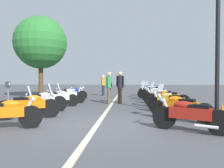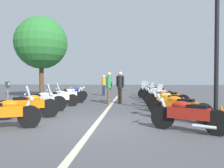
% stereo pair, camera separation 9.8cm
% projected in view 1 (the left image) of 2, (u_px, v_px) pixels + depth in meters
% --- Properties ---
extents(ground_plane, '(80.00, 80.00, 0.00)m').
position_uv_depth(ground_plane, '(97.00, 125.00, 6.66)').
color(ground_plane, '#4C4C51').
extents(lane_centre_stripe, '(19.06, 0.16, 0.01)m').
position_uv_depth(lane_centre_stripe, '(109.00, 107.00, 10.67)').
color(lane_centre_stripe, beige).
rests_on(lane_centre_stripe, ground_plane).
extents(motorcycle_left_row_0, '(1.00, 1.93, 1.21)m').
position_uv_depth(motorcycle_left_row_0, '(5.00, 113.00, 6.07)').
color(motorcycle_left_row_0, black).
rests_on(motorcycle_left_row_0, ground_plane).
extents(motorcycle_left_row_1, '(1.08, 2.04, 1.23)m').
position_uv_depth(motorcycle_left_row_1, '(29.00, 105.00, 7.71)').
color(motorcycle_left_row_1, black).
rests_on(motorcycle_left_row_1, ground_plane).
extents(motorcycle_left_row_2, '(0.95, 2.11, 1.22)m').
position_uv_depth(motorcycle_left_row_2, '(41.00, 101.00, 9.27)').
color(motorcycle_left_row_2, black).
rests_on(motorcycle_left_row_2, ground_plane).
extents(motorcycle_left_row_3, '(1.11, 2.00, 0.98)m').
position_uv_depth(motorcycle_left_row_3, '(57.00, 98.00, 10.88)').
color(motorcycle_left_row_3, black).
rests_on(motorcycle_left_row_3, ground_plane).
extents(motorcycle_left_row_4, '(0.90, 2.03, 1.00)m').
position_uv_depth(motorcycle_left_row_4, '(67.00, 95.00, 12.38)').
color(motorcycle_left_row_4, black).
rests_on(motorcycle_left_row_4, ground_plane).
extents(motorcycle_left_row_5, '(0.97, 1.96, 0.98)m').
position_uv_depth(motorcycle_left_row_5, '(72.00, 93.00, 14.16)').
color(motorcycle_left_row_5, black).
rests_on(motorcycle_left_row_5, ground_plane).
extents(motorcycle_right_row_0, '(1.08, 1.89, 1.00)m').
position_uv_depth(motorcycle_right_row_0, '(189.00, 115.00, 5.82)').
color(motorcycle_right_row_0, black).
rests_on(motorcycle_right_row_0, ground_plane).
extents(motorcycle_right_row_1, '(1.34, 1.87, 1.21)m').
position_uv_depth(motorcycle_right_row_1, '(180.00, 107.00, 7.37)').
color(motorcycle_right_row_1, black).
rests_on(motorcycle_right_row_1, ground_plane).
extents(motorcycle_right_row_2, '(1.18, 1.78, 1.00)m').
position_uv_depth(motorcycle_right_row_2, '(170.00, 102.00, 8.89)').
color(motorcycle_right_row_2, black).
rests_on(motorcycle_right_row_2, ground_plane).
extents(motorcycle_right_row_3, '(1.08, 2.04, 1.22)m').
position_uv_depth(motorcycle_right_row_3, '(166.00, 98.00, 10.51)').
color(motorcycle_right_row_3, black).
rests_on(motorcycle_right_row_3, ground_plane).
extents(motorcycle_right_row_4, '(1.18, 1.80, 0.99)m').
position_uv_depth(motorcycle_right_row_4, '(160.00, 96.00, 11.98)').
color(motorcycle_right_row_4, black).
rests_on(motorcycle_right_row_4, ground_plane).
extents(motorcycle_right_row_5, '(1.00, 1.97, 1.22)m').
position_uv_depth(motorcycle_right_row_5, '(157.00, 93.00, 13.64)').
color(motorcycle_right_row_5, black).
rests_on(motorcycle_right_row_5, ground_plane).
extents(motorcycle_right_row_6, '(1.14, 1.96, 1.20)m').
position_uv_depth(motorcycle_right_row_6, '(151.00, 92.00, 15.15)').
color(motorcycle_right_row_6, black).
rests_on(motorcycle_right_row_6, ground_plane).
extents(motorcycle_right_row_7, '(1.02, 2.02, 1.22)m').
position_uv_depth(motorcycle_right_row_7, '(152.00, 91.00, 16.70)').
color(motorcycle_right_row_7, black).
rests_on(motorcycle_right_row_7, ground_plane).
extents(motorcycle_right_row_8, '(1.20, 1.79, 1.20)m').
position_uv_depth(motorcycle_right_row_8, '(151.00, 90.00, 18.41)').
color(motorcycle_right_row_8, black).
rests_on(motorcycle_right_row_8, ground_plane).
extents(street_lamp_twin_globe, '(0.32, 1.22, 5.30)m').
position_uv_depth(street_lamp_twin_globe, '(218.00, 13.00, 7.26)').
color(street_lamp_twin_globe, black).
rests_on(street_lamp_twin_globe, ground_plane).
extents(parking_meter, '(0.18, 0.13, 1.29)m').
position_uv_depth(parking_meter, '(8.00, 92.00, 8.45)').
color(parking_meter, slate).
rests_on(parking_meter, ground_plane).
extents(traffic_cone_0, '(0.36, 0.36, 0.61)m').
position_uv_depth(traffic_cone_0, '(222.00, 113.00, 7.09)').
color(traffic_cone_0, orange).
rests_on(traffic_cone_0, ground_plane).
extents(bystander_0, '(0.52, 0.32, 1.76)m').
position_uv_depth(bystander_0, '(109.00, 85.00, 12.17)').
color(bystander_0, brown).
rests_on(bystander_0, ground_plane).
extents(bystander_1, '(0.35, 0.45, 1.78)m').
position_uv_depth(bystander_1, '(120.00, 85.00, 12.28)').
color(bystander_1, brown).
rests_on(bystander_1, ground_plane).
extents(bystander_2, '(0.52, 0.32, 1.67)m').
position_uv_depth(bystander_2, '(103.00, 84.00, 17.82)').
color(bystander_2, '#1E2338').
rests_on(bystander_2, ground_plane).
extents(roadside_tree_0, '(3.72, 3.72, 5.81)m').
position_uv_depth(roadside_tree_0, '(41.00, 43.00, 15.75)').
color(roadside_tree_0, brown).
rests_on(roadside_tree_0, ground_plane).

